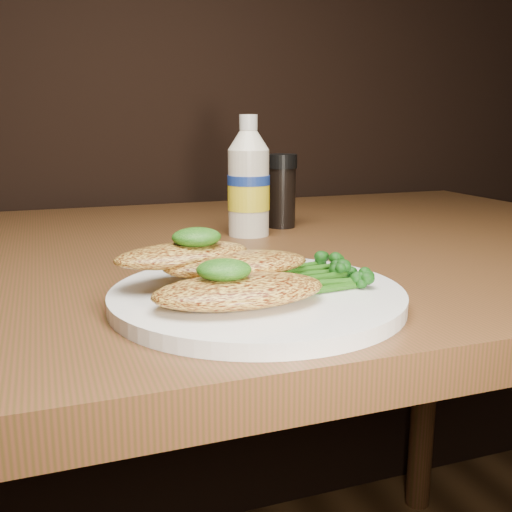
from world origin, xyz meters
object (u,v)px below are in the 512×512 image
object	(u,v)px
dining_table	(255,492)
plate	(257,297)
mayo_bottle	(249,176)
pepper_grinder	(282,191)

from	to	relation	value
dining_table	plate	xyz separation A→B (m)	(-0.09, -0.26, 0.38)
dining_table	mayo_bottle	bearing A→B (deg)	79.75
dining_table	pepper_grinder	xyz separation A→B (m)	(0.08, 0.09, 0.43)
dining_table	pepper_grinder	world-z (taller)	pepper_grinder
pepper_grinder	mayo_bottle	bearing A→B (deg)	-147.62
mayo_bottle	plate	bearing A→B (deg)	-107.83
plate	pepper_grinder	distance (m)	0.39
dining_table	pepper_grinder	bearing A→B (deg)	50.26
plate	mayo_bottle	size ratio (longest dim) A/B	1.57
plate	mayo_bottle	bearing A→B (deg)	72.17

